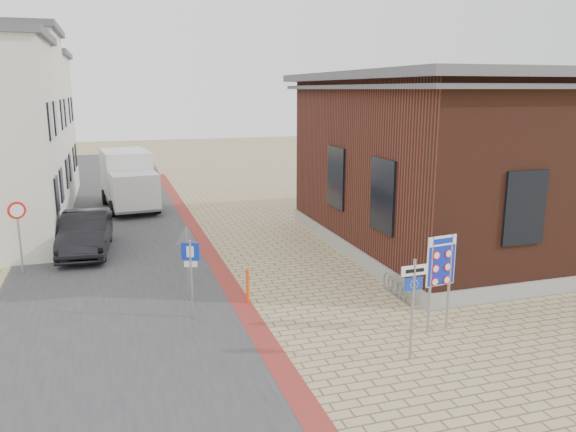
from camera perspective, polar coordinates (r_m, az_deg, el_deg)
ground at (r=14.64m, az=5.81°, el=-12.24°), size 120.00×120.00×0.00m
road_strip at (r=27.84m, az=-17.35°, el=-0.62°), size 7.00×60.00×0.02m
curb_strip at (r=23.23m, az=-8.58°, el=-2.76°), size 0.60×40.00×0.02m
brick_building at (r=24.07m, az=19.32°, el=5.64°), size 13.00×13.00×6.80m
townhouse_far at (r=36.64m, az=-26.62°, el=8.29°), size 7.40×6.40×8.30m
bike_rack at (r=17.45m, az=11.04°, el=-7.27°), size 0.08×1.80×0.60m
sedan at (r=22.93m, az=-19.86°, el=-1.60°), size 2.00×4.88×1.57m
box_truck at (r=30.67m, az=-15.91°, el=3.59°), size 2.90×5.93×2.99m
border_sign at (r=14.89m, az=15.28°, el=-4.65°), size 0.87×0.17×2.56m
essen_sign at (r=13.20m, az=12.60°, el=-7.72°), size 0.66×0.07×2.45m
parking_sign at (r=15.46m, az=-9.84°, el=-5.06°), size 0.47×0.20×2.22m
yield_sign at (r=16.71m, az=-10.20°, el=-2.85°), size 0.80×0.28×2.28m
speed_sign at (r=20.88m, az=-25.73°, el=-0.88°), size 0.56×0.25×2.52m
bollard at (r=16.59m, az=-4.12°, el=-7.17°), size 0.11×0.11×1.05m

